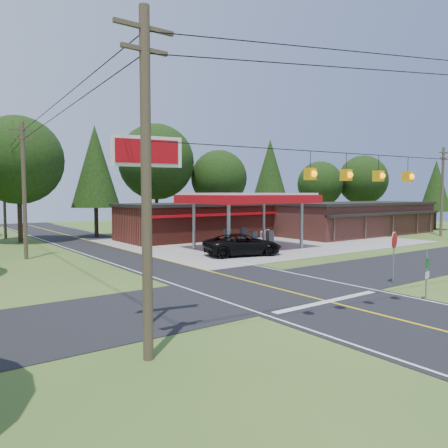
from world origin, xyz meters
TOP-DOWN VIEW (x-y plane):
  - ground at (0.00, 0.00)m, footprint 120.00×120.00m
  - main_highway at (0.00, 0.00)m, footprint 8.00×120.00m
  - cross_road at (0.00, 0.00)m, footprint 70.00×7.00m
  - lane_center_yellow at (0.00, 0.00)m, footprint 0.15×110.00m
  - gas_canopy at (9.00, 13.00)m, footprint 10.60×7.40m
  - convenience_store at (10.00, 22.98)m, footprint 16.40×7.55m
  - strip_building at (28.00, 15.98)m, footprint 20.40×8.75m
  - utility_pole_near_left at (-9.50, -5.00)m, footprint 1.80×0.30m
  - utility_pole_far_left at (-8.00, 18.00)m, footprint 1.80×0.30m
  - utility_pole_far_right at (34.00, 9.00)m, footprint 1.80×0.30m
  - utility_pole_north at (-6.50, 35.00)m, footprint 0.30×0.30m
  - overhead_beacons at (-1.00, -6.00)m, footprint 17.04×2.04m
  - treeline_backdrop at (0.82, 24.01)m, footprint 70.27×51.59m
  - suv_car at (6.01, 10.00)m, footprint 7.44×7.44m
  - sedan_car at (17.00, 20.28)m, footprint 4.78×4.78m
  - big_stop_sign at (-8.00, -2.01)m, footprint 2.55×0.63m
  - octagonal_stop_sign at (5.92, -3.01)m, footprint 0.93×0.32m
  - route_sign_post at (3.80, -6.02)m, footprint 0.45×0.13m

SIDE VIEW (x-z plane):
  - ground at x=0.00m, z-range 0.00..0.00m
  - main_highway at x=0.00m, z-range 0.00..0.02m
  - cross_road at x=0.00m, z-range 0.00..0.03m
  - lane_center_yellow at x=0.00m, z-range 0.02..0.03m
  - sedan_car at x=17.00m, z-range 0.00..1.30m
  - suv_car at x=6.01m, z-range 0.00..1.69m
  - route_sign_post at x=3.80m, z-range 0.21..2.43m
  - strip_building at x=28.00m, z-range 0.01..3.81m
  - convenience_store at x=10.00m, z-range 0.02..3.82m
  - octagonal_stop_sign at x=5.92m, z-range 0.72..3.54m
  - gas_canopy at x=9.00m, z-range 1.83..6.70m
  - utility_pole_north at x=-6.50m, z-range 0.00..9.50m
  - big_stop_sign at x=-8.00m, z-range 1.71..8.67m
  - utility_pole_near_left at x=-9.50m, z-range 0.20..10.20m
  - utility_pole_far_left at x=-8.00m, z-range 0.20..10.20m
  - utility_pole_far_right at x=34.00m, z-range 0.20..10.20m
  - overhead_beacons at x=-1.00m, z-range 5.70..6.73m
  - treeline_backdrop at x=0.82m, z-range 0.84..14.14m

